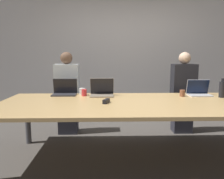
# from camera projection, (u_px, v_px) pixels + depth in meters

# --- Properties ---
(ground_plane) EXTENTS (24.00, 24.00, 0.00)m
(ground_plane) POSITION_uv_depth(u_px,v_px,m) (137.00, 157.00, 2.89)
(ground_plane) COLOR #4C4742
(curtain_wall) EXTENTS (12.00, 0.06, 2.80)m
(curtain_wall) POSITION_uv_depth(u_px,v_px,m) (125.00, 53.00, 4.66)
(curtain_wall) COLOR #BCB7B2
(curtain_wall) RESTS_ON ground_plane
(conference_table) EXTENTS (3.55, 1.40, 0.74)m
(conference_table) POSITION_uv_depth(u_px,v_px,m) (137.00, 106.00, 2.78)
(conference_table) COLOR tan
(conference_table) RESTS_ON ground_plane
(laptop_far_left) EXTENTS (0.36, 0.24, 0.24)m
(laptop_far_left) POSITION_uv_depth(u_px,v_px,m) (65.00, 90.00, 3.30)
(laptop_far_left) COLOR #333338
(laptop_far_left) RESTS_ON conference_table
(person_far_left) EXTENTS (0.40, 0.24, 1.40)m
(person_far_left) POSITION_uv_depth(u_px,v_px,m) (68.00, 95.00, 3.73)
(person_far_left) COLOR #2D2D38
(person_far_left) RESTS_ON ground_plane
(cup_far_left) EXTENTS (0.08, 0.08, 0.10)m
(cup_far_left) POSITION_uv_depth(u_px,v_px,m) (82.00, 92.00, 3.30)
(cup_far_left) COLOR white
(cup_far_left) RESTS_ON conference_table
(laptop_far_right) EXTENTS (0.33, 0.23, 0.23)m
(laptop_far_right) POSITION_uv_depth(u_px,v_px,m) (199.00, 91.00, 3.25)
(laptop_far_right) COLOR silver
(laptop_far_right) RESTS_ON conference_table
(person_far_right) EXTENTS (0.40, 0.24, 1.39)m
(person_far_right) POSITION_uv_depth(u_px,v_px,m) (183.00, 94.00, 3.78)
(person_far_right) COLOR #2D2D38
(person_far_right) RESTS_ON ground_plane
(cup_far_right) EXTENTS (0.07, 0.07, 0.09)m
(cup_far_right) POSITION_uv_depth(u_px,v_px,m) (182.00, 93.00, 3.18)
(cup_far_right) COLOR brown
(cup_far_right) RESTS_ON conference_table
(bottle_far_right) EXTENTS (0.08, 0.08, 0.27)m
(bottle_far_right) POSITION_uv_depth(u_px,v_px,m) (222.00, 89.00, 3.08)
(bottle_far_right) COLOR black
(bottle_far_right) RESTS_ON conference_table
(laptop_far_midleft) EXTENTS (0.35, 0.26, 0.26)m
(laptop_far_midleft) POSITION_uv_depth(u_px,v_px,m) (102.00, 91.00, 3.22)
(laptop_far_midleft) COLOR gray
(laptop_far_midleft) RESTS_ON conference_table
(cup_far_midleft) EXTENTS (0.07, 0.07, 0.10)m
(cup_far_midleft) POSITION_uv_depth(u_px,v_px,m) (84.00, 93.00, 3.22)
(cup_far_midleft) COLOR red
(cup_far_midleft) RESTS_ON conference_table
(stapler) EXTENTS (0.10, 0.16, 0.05)m
(stapler) POSITION_uv_depth(u_px,v_px,m) (106.00, 101.00, 2.72)
(stapler) COLOR black
(stapler) RESTS_ON conference_table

